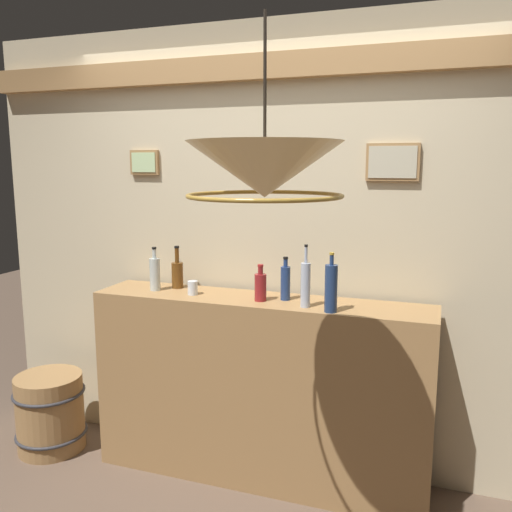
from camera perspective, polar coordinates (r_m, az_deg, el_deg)
panelled_rear_partition at (r=3.19m, az=1.87°, el=1.78°), size 3.76×0.15×2.62m
bar_shelf_unit at (r=3.18m, az=0.31°, el=-14.02°), size 1.93×0.37×1.08m
liquor_bottle_amaro at (r=3.28m, az=-8.36°, el=-1.86°), size 0.07×0.07×0.26m
liquor_bottle_port at (r=2.94m, az=0.48°, el=-3.24°), size 0.07×0.07×0.20m
liquor_bottle_bourbon at (r=2.96m, az=3.15°, el=-2.78°), size 0.05×0.05×0.24m
liquor_bottle_whiskey at (r=3.23m, az=-10.70°, el=-1.83°), size 0.06×0.06×0.26m
liquor_bottle_sherry at (r=2.73m, az=7.98°, el=-3.36°), size 0.06×0.06×0.31m
liquor_bottle_scotch at (r=2.81m, az=5.28°, el=-2.98°), size 0.05×0.05×0.33m
glass_tumbler_rocks at (r=3.11m, az=-6.75°, el=-3.37°), size 0.06×0.06×0.08m
pendant_lamp at (r=1.99m, az=0.93°, el=9.00°), size 0.58×0.58×0.66m
wooden_barrel at (r=3.83m, az=-21.02°, el=-15.23°), size 0.45×0.45×0.49m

